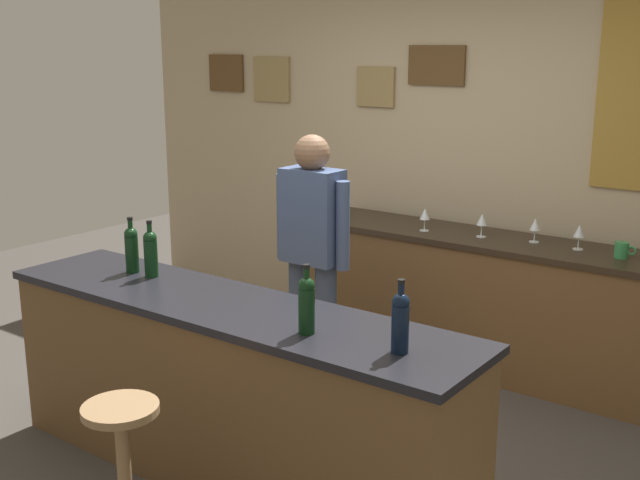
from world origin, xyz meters
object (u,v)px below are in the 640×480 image
object	(u,v)px
wine_glass_d	(535,225)
wine_glass_e	(579,232)
bartender	(312,249)
wine_glass_c	(482,221)
wine_bottle_b	(151,252)
coffee_mug	(622,250)
wine_bottle_d	(400,320)
bar_stool	(123,454)
wine_bottle_c	(307,303)
wine_bottle_a	(132,248)
wine_glass_a	(344,202)
wine_glass_b	(425,215)

from	to	relation	value
wine_glass_d	wine_glass_e	xyz separation A→B (m)	(0.29, -0.02, 0.00)
wine_glass_d	bartender	bearing A→B (deg)	-130.67
wine_glass_c	wine_bottle_b	bearing A→B (deg)	-117.00
bartender	wine_glass_d	xyz separation A→B (m)	(0.94, 1.10, 0.07)
wine_glass_e	coffee_mug	size ratio (longest dim) A/B	1.24
wine_bottle_d	wine_glass_c	size ratio (longest dim) A/B	1.97
bar_stool	wine_bottle_c	world-z (taller)	wine_bottle_c
bar_stool	wine_bottle_b	size ratio (longest dim) A/B	2.22
wine_glass_e	wine_bottle_b	bearing A→B (deg)	-128.84
wine_bottle_d	wine_glass_e	distance (m)	2.13
bartender	wine_bottle_c	distance (m)	1.36
wine_bottle_a	coffee_mug	distance (m)	2.82
bar_stool	wine_glass_a	world-z (taller)	wine_glass_a
wine_bottle_c	wine_glass_a	size ratio (longest dim) A/B	1.97
bartender	bar_stool	xyz separation A→B (m)	(0.30, -1.71, -0.48)
wine_glass_e	coffee_mug	distance (m)	0.28
bartender	wine_glass_a	world-z (taller)	bartender
wine_bottle_d	wine_glass_e	world-z (taller)	wine_bottle_d
wine_glass_a	coffee_mug	bearing A→B (deg)	0.67
wine_glass_c	wine_bottle_c	bearing A→B (deg)	-84.88
wine_glass_d	wine_bottle_d	bearing A→B (deg)	-82.29
wine_bottle_c	wine_glass_c	xyz separation A→B (m)	(-0.19, 2.12, -0.05)
wine_bottle_a	wine_bottle_c	bearing A→B (deg)	-7.57
wine_glass_b	wine_bottle_d	bearing A→B (deg)	-63.33
wine_bottle_d	wine_glass_d	bearing A→B (deg)	97.71
bar_stool	wine_bottle_d	size ratio (longest dim) A/B	2.22
bartender	wine_bottle_d	bearing A→B (deg)	-40.37
bartender	wine_glass_d	size ratio (longest dim) A/B	10.45
wine_glass_c	bar_stool	bearing A→B (deg)	-96.35
wine_bottle_c	coffee_mug	size ratio (longest dim) A/B	2.45
wine_bottle_c	wine_glass_a	world-z (taller)	wine_bottle_c
wine_glass_d	wine_bottle_a	bearing A→B (deg)	-126.09
wine_glass_a	wine_glass_c	xyz separation A→B (m)	(1.08, 0.01, 0.00)
coffee_mug	wine_bottle_d	bearing A→B (deg)	-97.36
wine_glass_e	coffee_mug	world-z (taller)	wine_glass_e
wine_glass_b	wine_glass_c	distance (m)	0.39
bar_stool	wine_glass_b	world-z (taller)	wine_glass_b
wine_bottle_a	wine_bottle_b	world-z (taller)	same
wine_bottle_c	bartender	bearing A→B (deg)	126.09
bartender	wine_glass_c	distance (m)	1.19
bar_stool	wine_glass_d	distance (m)	2.93
wine_glass_e	coffee_mug	bearing A→B (deg)	-8.67
wine_bottle_b	wine_glass_b	xyz separation A→B (m)	(0.60, 1.87, -0.05)
coffee_mug	wine_glass_d	bearing A→B (deg)	174.15
wine_glass_a	wine_glass_c	distance (m)	1.08
wine_glass_b	wine_glass_c	xyz separation A→B (m)	(0.38, 0.07, 0.00)
wine_bottle_d	wine_glass_e	xyz separation A→B (m)	(-0.00, 2.13, -0.05)
wine_bottle_b	wine_glass_d	world-z (taller)	wine_bottle_b
bar_stool	wine_glass_e	bearing A→B (deg)	71.71
wine_glass_c	wine_bottle_d	bearing A→B (deg)	-73.27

